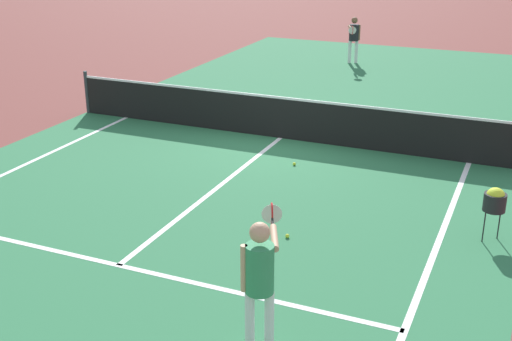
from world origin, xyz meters
TOP-DOWN VIEW (x-y plane):
  - ground_plane at (0.00, 0.00)m, footprint 60.00×60.00m
  - court_surface_inbounds at (0.00, 0.00)m, footprint 10.62×24.40m
  - line_sideline_right at (4.11, -5.95)m, footprint 0.10×11.89m
  - line_service_near at (0.00, -6.40)m, footprint 8.22×0.10m
  - line_center_service at (0.00, -3.20)m, footprint 0.10×6.40m
  - net at (0.00, 0.00)m, footprint 10.58×0.09m
  - player_near at (2.66, -7.47)m, footprint 0.53×1.19m
  - player_far at (-0.72, 8.55)m, footprint 0.49×1.16m
  - ball_hopper at (4.83, -3.44)m, footprint 0.34×0.34m
  - tennis_ball_mid_court at (1.92, -4.61)m, footprint 0.07×0.07m
  - tennis_ball_near_net at (0.90, -1.53)m, footprint 0.07×0.07m

SIDE VIEW (x-z plane):
  - ground_plane at x=0.00m, z-range 0.00..0.00m
  - court_surface_inbounds at x=0.00m, z-range 0.00..0.00m
  - line_sideline_right at x=4.11m, z-range 0.00..0.01m
  - line_service_near at x=0.00m, z-range 0.00..0.01m
  - line_center_service at x=0.00m, z-range 0.00..0.01m
  - tennis_ball_mid_court at x=1.92m, z-range 0.00..0.07m
  - tennis_ball_near_net at x=0.90m, z-range 0.00..0.07m
  - net at x=0.00m, z-range -0.04..1.03m
  - ball_hopper at x=4.83m, z-range 0.24..1.11m
  - player_far at x=-0.72m, z-range 0.18..1.72m
  - player_near at x=2.66m, z-range 0.20..1.87m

